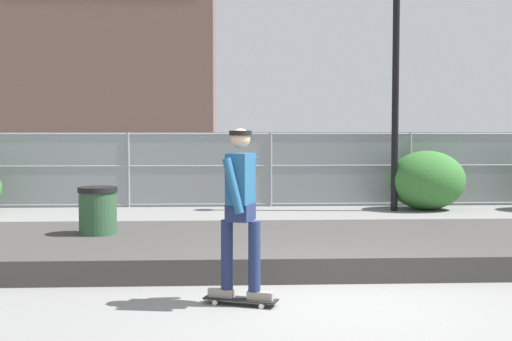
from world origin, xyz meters
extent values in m
plane|color=slate|center=(0.00, 0.00, 0.00)|extent=(120.00, 120.00, 0.00)
cube|color=#3D3A38|center=(0.00, 2.70, 0.16)|extent=(16.11, 3.55, 0.32)
cube|color=black|center=(-0.99, 0.04, 0.06)|extent=(0.82, 0.46, 0.02)
cylinder|color=silver|center=(-0.71, 0.03, 0.03)|extent=(0.06, 0.05, 0.05)
cylinder|color=silver|center=(-0.78, -0.14, 0.03)|extent=(0.06, 0.05, 0.05)
cylinder|color=silver|center=(-1.20, 0.21, 0.03)|extent=(0.06, 0.05, 0.05)
cylinder|color=silver|center=(-1.27, 0.04, 0.03)|extent=(0.06, 0.05, 0.05)
cube|color=#99999E|center=(-0.75, -0.05, 0.05)|extent=(0.09, 0.15, 0.01)
cube|color=#99999E|center=(-1.23, 0.12, 0.05)|extent=(0.09, 0.15, 0.01)
cube|color=gray|center=(-0.78, -0.04, 0.12)|extent=(0.30, 0.19, 0.09)
cube|color=gray|center=(-1.20, 0.11, 0.12)|extent=(0.30, 0.19, 0.09)
cylinder|color=#1E284C|center=(-0.85, -0.02, 0.54)|extent=(0.13, 0.13, 0.75)
cylinder|color=#1E284C|center=(-1.14, 0.09, 0.54)|extent=(0.13, 0.13, 0.75)
cube|color=#1E284C|center=(-0.99, 0.04, 1.00)|extent=(0.34, 0.40, 0.18)
cube|color=navy|center=(-0.99, 0.04, 1.36)|extent=(0.33, 0.43, 0.54)
cylinder|color=navy|center=(-0.91, 0.27, 1.30)|extent=(0.25, 0.16, 0.58)
cylinder|color=navy|center=(-1.07, -0.19, 1.30)|extent=(0.25, 0.16, 0.58)
sphere|color=tan|center=(-0.99, 0.04, 1.79)|extent=(0.21, 0.21, 0.21)
cylinder|color=black|center=(-0.99, 0.04, 1.84)|extent=(0.24, 0.24, 0.05)
cylinder|color=gray|center=(-3.53, 9.44, 0.93)|extent=(0.06, 0.06, 1.85)
cylinder|color=gray|center=(0.00, 9.44, 0.93)|extent=(0.06, 0.06, 1.85)
cylinder|color=gray|center=(3.53, 9.44, 0.93)|extent=(0.06, 0.06, 1.85)
cylinder|color=gray|center=(0.00, 9.44, 1.81)|extent=(21.15, 0.04, 0.04)
cylinder|color=gray|center=(0.00, 9.44, 1.02)|extent=(21.15, 0.04, 0.04)
cylinder|color=gray|center=(0.00, 9.44, 0.06)|extent=(21.15, 0.04, 0.04)
cube|color=gray|center=(0.00, 9.44, 0.93)|extent=(21.15, 0.01, 1.85)
cylinder|color=black|center=(2.83, 8.33, 3.04)|extent=(0.16, 0.16, 6.07)
cube|color=silver|center=(-4.91, 11.95, 0.67)|extent=(4.47, 1.97, 0.70)
cube|color=#23282D|center=(-5.11, 11.94, 1.34)|extent=(2.26, 1.69, 0.64)
cylinder|color=black|center=(-3.58, 12.86, 0.32)|extent=(0.65, 0.27, 0.64)
cylinder|color=black|center=(-3.51, 11.15, 0.32)|extent=(0.65, 0.27, 0.64)
cylinder|color=black|center=(-6.30, 12.75, 0.32)|extent=(0.65, 0.27, 0.64)
cylinder|color=black|center=(-6.24, 11.04, 0.32)|extent=(0.65, 0.27, 0.64)
cube|color=#474C54|center=(0.47, 12.28, 0.67)|extent=(4.45, 1.92, 0.70)
cube|color=#23282D|center=(0.27, 12.28, 1.34)|extent=(2.24, 1.66, 0.64)
cylinder|color=black|center=(1.86, 13.09, 0.32)|extent=(0.65, 0.26, 0.64)
cylinder|color=black|center=(1.81, 11.38, 0.32)|extent=(0.65, 0.26, 0.64)
cylinder|color=black|center=(-0.87, 13.17, 0.32)|extent=(0.65, 0.26, 0.64)
cylinder|color=black|center=(-0.92, 11.46, 0.32)|extent=(0.65, 0.26, 0.64)
cube|color=brown|center=(-12.37, 42.08, 9.31)|extent=(21.04, 15.09, 18.61)
ellipsoid|color=#336B2D|center=(3.67, 8.53, 0.71)|extent=(1.83, 1.50, 1.41)
cylinder|color=#2D5133|center=(-3.07, 3.03, 0.47)|extent=(0.56, 0.56, 0.95)
cylinder|color=black|center=(-3.07, 3.03, 0.99)|extent=(0.59, 0.59, 0.08)
camera|label=1|loc=(-1.16, -6.94, 1.85)|focal=46.30mm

